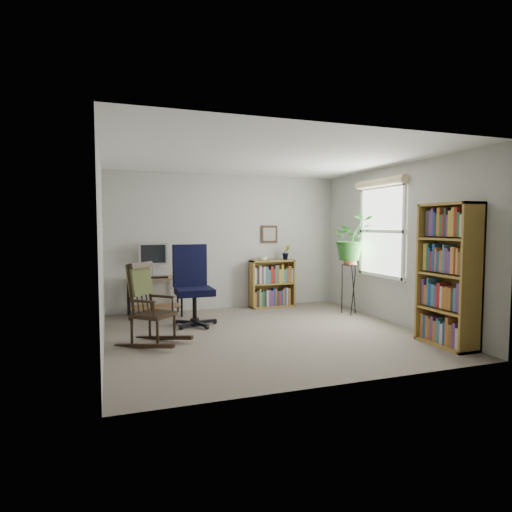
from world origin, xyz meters
name	(u,v)px	position (x,y,z in m)	size (l,w,h in m)	color
floor	(266,334)	(0.00, 0.00, 0.00)	(4.20, 4.00, 0.00)	slate
ceiling	(266,157)	(0.00, 0.00, 2.40)	(4.20, 4.00, 0.00)	white
wall_back	(227,242)	(0.00, 2.00, 1.20)	(4.20, 0.00, 2.40)	#B0B0AB
wall_front	(342,257)	(0.00, -2.00, 1.20)	(4.20, 0.00, 2.40)	#B0B0AB
wall_left	(101,250)	(-2.10, 0.00, 1.20)	(0.00, 4.00, 2.40)	#B0B0AB
wall_right	(395,245)	(2.10, 0.00, 1.20)	(0.00, 4.00, 2.40)	#B0B0AB
window	(381,231)	(2.06, 0.30, 1.40)	(0.12, 1.20, 1.50)	white
desk	(155,297)	(-1.32, 1.70, 0.32)	(0.89, 0.49, 0.64)	olive
monitor	(153,260)	(-1.32, 1.84, 0.92)	(0.46, 0.16, 0.56)	#B0B0B4
keyboard	(155,277)	(-1.32, 1.58, 0.65)	(0.40, 0.15, 0.03)	black
office_chair	(194,285)	(-0.83, 0.80, 0.61)	(0.67, 0.67, 1.23)	black
rocking_chair	(154,303)	(-1.50, -0.04, 0.52)	(0.54, 0.90, 1.05)	black
low_bookshelf	(272,283)	(0.81, 1.82, 0.43)	(0.82, 0.27, 0.86)	olive
tall_bookshelf	(448,275)	(1.92, -1.27, 0.88)	(0.33, 0.77, 1.77)	olive
plant_stand	(350,285)	(1.80, 0.78, 0.49)	(0.27, 0.27, 0.99)	black
spider_plant	(351,216)	(1.80, 0.78, 1.64)	(1.69, 1.88, 1.46)	#286824
potted_plant_small	(286,257)	(1.09, 1.83, 0.92)	(0.13, 0.24, 0.11)	#286824
framed_picture	(269,234)	(0.81, 1.97, 1.33)	(0.32, 0.04, 0.32)	black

